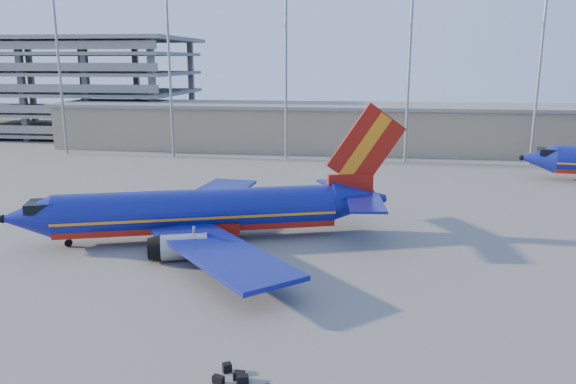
# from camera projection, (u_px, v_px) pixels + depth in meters

# --- Properties ---
(ground) EXTENTS (220.00, 220.00, 0.00)m
(ground) POSITION_uv_depth(u_px,v_px,m) (272.00, 246.00, 51.20)
(ground) COLOR slate
(ground) RESTS_ON ground
(terminal_building) EXTENTS (122.00, 16.00, 8.50)m
(terminal_building) POSITION_uv_depth(u_px,v_px,m) (374.00, 127.00, 104.88)
(terminal_building) COLOR gray
(terminal_building) RESTS_ON ground
(parking_garage) EXTENTS (62.00, 32.00, 21.40)m
(parking_garage) POSITION_uv_depth(u_px,v_px,m) (55.00, 82.00, 127.92)
(parking_garage) COLOR slate
(parking_garage) RESTS_ON ground
(light_mast_row) EXTENTS (101.60, 1.60, 28.65)m
(light_mast_row) POSITION_uv_depth(u_px,v_px,m) (347.00, 54.00, 90.90)
(light_mast_row) COLOR gray
(light_mast_row) RESTS_ON ground
(aircraft_main) EXTENTS (36.29, 34.35, 12.67)m
(aircraft_main) POSITION_uv_depth(u_px,v_px,m) (208.00, 212.00, 52.57)
(aircraft_main) COLOR navy
(aircraft_main) RESTS_ON ground
(luggage_pile) EXTENTS (3.41, 2.18, 0.49)m
(luggage_pile) POSITION_uv_depth(u_px,v_px,m) (237.00, 377.00, 29.62)
(luggage_pile) COLOR black
(luggage_pile) RESTS_ON ground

